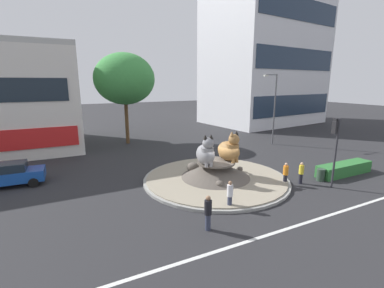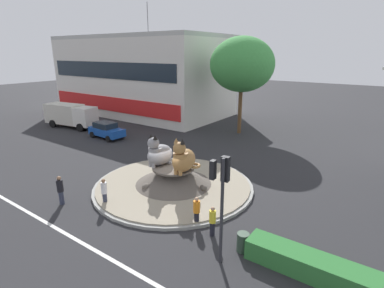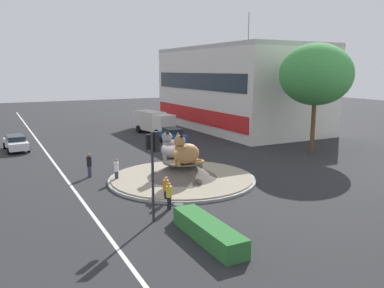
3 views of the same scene
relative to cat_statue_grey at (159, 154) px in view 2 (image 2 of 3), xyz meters
name	(u,v)px [view 2 (image 2 of 3)]	position (x,y,z in m)	size (l,w,h in m)	color
ground_plane	(174,187)	(1.00, 0.27, -2.25)	(160.00, 160.00, 0.00)	#28282B
lane_centreline	(78,241)	(1.00, -7.16, -2.25)	(112.00, 0.20, 0.01)	silver
roundabout_island	(174,180)	(0.99, 0.28, -1.74)	(10.62, 10.62, 1.44)	gray
cat_statue_grey	(159,154)	(0.00, 0.00, 0.00)	(1.64, 2.19, 2.22)	gray
cat_statue_tabby	(183,159)	(2.00, 0.02, 0.03)	(1.53, 2.46, 2.29)	#9E703D
traffic_light_mast	(222,187)	(7.31, -4.44, 1.26)	(0.71, 0.56, 4.78)	#2D2D33
shophouse_block	(143,75)	(-19.13, 18.50, 3.18)	(24.51, 12.93, 15.51)	silver
clipped_hedge_strip	(309,265)	(10.70, -3.12, -1.80)	(5.15, 1.20, 0.90)	#2D7033
broadleaf_tree_behind_island	(242,65)	(-1.85, 15.57, 5.19)	(6.77, 6.77, 10.33)	brown
pedestrian_orange_shirt	(197,211)	(4.90, -2.70, -1.40)	(0.36, 0.36, 1.61)	black
pedestrian_black_shirt	(60,190)	(-2.95, -5.47, -1.30)	(0.37, 0.37, 1.80)	#33384C
pedestrian_yellow_shirt	(212,220)	(6.07, -3.03, -1.42)	(0.33, 0.33, 1.58)	black
pedestrian_white_shirt	(104,191)	(-0.72, -4.07, -1.35)	(0.35, 0.35, 1.69)	#33384C
sedan_on_far_lane	(106,130)	(-12.34, 5.67, -1.39)	(4.14, 2.13, 1.66)	#19479E
delivery_box_truck	(71,115)	(-19.56, 6.37, -0.71)	(6.91, 3.27, 2.74)	silver
litter_bin	(243,242)	(7.85, -3.27, -1.80)	(0.56, 0.56, 0.90)	#2D4233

